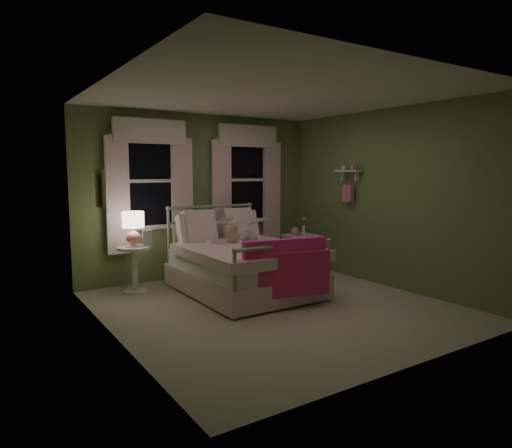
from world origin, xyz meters
TOP-DOWN VIEW (x-y plane):
  - room_shell at (0.00, 0.00)m, footprint 4.20×4.20m
  - bed at (0.02, 0.82)m, footprint 1.58×2.04m
  - pink_throw at (0.02, -0.20)m, footprint 1.10×0.35m
  - child_left at (-0.26, 1.24)m, footprint 0.28×0.22m
  - child_right at (0.30, 1.24)m, footprint 0.39×0.32m
  - book_left at (-0.26, 0.99)m, footprint 0.21×0.13m
  - book_right at (0.30, 0.99)m, footprint 0.21×0.14m
  - teddy_bear at (0.02, 1.09)m, footprint 0.23×0.19m
  - nightstand_left at (-1.26, 1.64)m, footprint 0.46×0.46m
  - table_lamp at (-1.26, 1.64)m, footprint 0.30×0.30m
  - book_nightstand at (-1.16, 1.56)m, footprint 0.22×0.26m
  - nightstand_right at (1.45, 1.34)m, footprint 0.50×0.40m
  - pink_toy at (1.35, 1.33)m, footprint 0.14×0.20m
  - bud_vase at (1.57, 1.39)m, footprint 0.06×0.06m
  - window_left at (-0.85, 2.03)m, footprint 1.34×0.13m
  - window_right at (0.85, 2.03)m, footprint 1.34×0.13m
  - wall_shelf at (1.90, 0.70)m, footprint 0.15×0.50m
  - framed_picture at (-1.95, 0.60)m, footprint 0.03×0.32m

SIDE VIEW (x-z plane):
  - bed at x=0.02m, z-range -0.21..0.98m
  - nightstand_left at x=-1.26m, z-range 0.09..0.74m
  - nightstand_right at x=1.45m, z-range 0.23..0.87m
  - pink_throw at x=0.02m, z-range 0.26..0.96m
  - book_nightstand at x=-1.16m, z-range 0.65..0.67m
  - pink_toy at x=1.35m, z-range 0.64..0.78m
  - bud_vase at x=1.57m, z-range 0.65..0.93m
  - teddy_bear at x=0.02m, z-range 0.63..0.95m
  - child_left at x=-0.26m, z-range 0.57..1.23m
  - book_right at x=0.30m, z-range 0.79..1.05m
  - child_right at x=0.30m, z-range 0.57..1.29m
  - table_lamp at x=-1.26m, z-range 0.72..1.19m
  - book_left at x=-0.26m, z-range 0.83..1.09m
  - room_shell at x=0.00m, z-range -0.80..3.40m
  - framed_picture at x=-1.95m, z-range 1.29..1.71m
  - wall_shelf at x=1.90m, z-range 1.22..1.82m
  - window_left at x=-0.85m, z-range 0.64..2.60m
  - window_right at x=0.85m, z-range 0.64..2.60m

